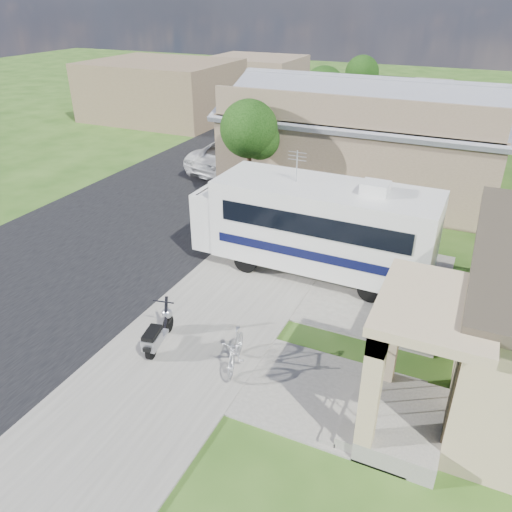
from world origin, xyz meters
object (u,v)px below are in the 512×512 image
at_px(scooter, 158,333).
at_px(garden_hose, 368,393).
at_px(bicycle, 235,352).
at_px(van, 285,127).
at_px(motorhome, 315,224).
at_px(pickup_truck, 242,153).
at_px(shrub, 457,311).

relative_size(scooter, garden_hose, 3.80).
distance_m(bicycle, van, 21.70).
xyz_separation_m(scooter, van, (-4.69, 20.75, 0.35)).
xyz_separation_m(motorhome, pickup_truck, (-6.91, 8.73, -0.83)).
height_order(scooter, van, van).
xyz_separation_m(bicycle, van, (-6.88, 20.58, 0.36)).
distance_m(motorhome, pickup_truck, 11.16).
xyz_separation_m(shrub, van, (-11.67, 17.57, -0.38)).
height_order(bicycle, pickup_truck, pickup_truck).
bearing_deg(motorhome, garden_hose, -57.69).
bearing_deg(scooter, motorhome, 56.11).
relative_size(shrub, garden_hose, 5.46).
height_order(motorhome, garden_hose, motorhome).
bearing_deg(scooter, van, 90.94).
relative_size(scooter, van, 0.29).
relative_size(scooter, bicycle, 1.02).
relative_size(bicycle, van, 0.28).
distance_m(shrub, pickup_truck, 16.15).
bearing_deg(pickup_truck, van, -77.21).
relative_size(pickup_truck, garden_hose, 14.58).
relative_size(scooter, pickup_truck, 0.26).
distance_m(shrub, garden_hose, 3.24).
xyz_separation_m(motorhome, bicycle, (-0.12, -5.53, -1.23)).
bearing_deg(pickup_truck, scooter, 119.58).
bearing_deg(motorhome, pickup_truck, 129.27).
relative_size(bicycle, garden_hose, 3.72).
relative_size(motorhome, scooter, 4.71).
bearing_deg(van, bicycle, -63.20).
bearing_deg(bicycle, van, 94.74).
xyz_separation_m(motorhome, scooter, (-2.32, -5.71, -1.23)).
bearing_deg(van, pickup_truck, -80.83).
bearing_deg(shrub, van, 123.59).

